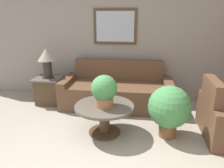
{
  "coord_description": "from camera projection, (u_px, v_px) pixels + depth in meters",
  "views": [
    {
      "loc": [
        0.6,
        -1.79,
        1.87
      ],
      "look_at": [
        0.08,
        2.02,
        0.64
      ],
      "focal_mm": 35.0,
      "sensor_mm": 36.0,
      "label": 1
    }
  ],
  "objects": [
    {
      "name": "wall_back",
      "position": [
        115.0,
        41.0,
        4.88
      ],
      "size": [
        7.51,
        0.09,
        2.6
      ],
      "color": "gray",
      "rests_on": "ground_plane"
    },
    {
      "name": "couch_main",
      "position": [
        117.0,
        92.0,
        4.62
      ],
      "size": [
        2.27,
        0.94,
        0.93
      ],
      "color": "brown",
      "rests_on": "ground_plane"
    },
    {
      "name": "coffee_table",
      "position": [
        104.0,
        113.0,
        3.5
      ],
      "size": [
        0.94,
        0.94,
        0.49
      ],
      "color": "#4C3823",
      "rests_on": "ground_plane"
    },
    {
      "name": "side_table",
      "position": [
        49.0,
        90.0,
        4.77
      ],
      "size": [
        0.58,
        0.58,
        0.58
      ],
      "color": "#4C3823",
      "rests_on": "ground_plane"
    },
    {
      "name": "table_lamp",
      "position": [
        47.0,
        59.0,
        4.56
      ],
      "size": [
        0.37,
        0.37,
        0.62
      ],
      "color": "#2D2823",
      "rests_on": "side_table"
    },
    {
      "name": "potted_plant_on_table",
      "position": [
        104.0,
        90.0,
        3.35
      ],
      "size": [
        0.4,
        0.4,
        0.5
      ],
      "color": "#9E6B42",
      "rests_on": "coffee_table"
    },
    {
      "name": "potted_plant_floor",
      "position": [
        169.0,
        108.0,
        3.37
      ],
      "size": [
        0.66,
        0.66,
        0.84
      ],
      "color": "brown",
      "rests_on": "ground_plane"
    }
  ]
}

